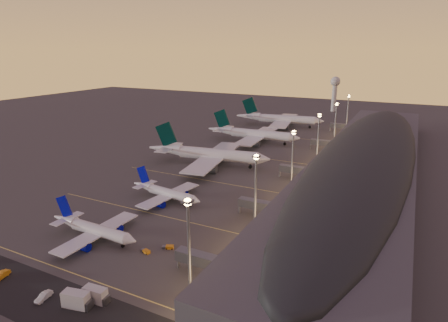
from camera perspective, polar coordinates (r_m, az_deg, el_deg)
ground at (r=141.83m, az=-9.03°, el=-7.29°), size 700.00×700.00×0.00m
airliner_narrow_south at (r=125.65m, az=-19.35°, el=-9.76°), size 34.59×30.80×12.39m
airliner_narrow_north at (r=149.09m, az=-8.90°, el=-4.75°), size 34.15×30.72×12.19m
airliner_wide_near at (r=192.02m, az=-2.55°, el=1.06°), size 65.82×60.58×21.08m
airliner_wide_mid at (r=240.03m, az=4.35°, el=4.14°), size 61.83×56.28×19.80m
airliner_wide_far at (r=291.75m, az=8.40°, el=6.35°), size 67.47×62.04×21.60m
terminal_building at (r=183.82m, az=20.97°, el=0.31°), size 56.35×255.00×17.46m
light_masts at (r=178.62m, az=12.76°, el=3.48°), size 2.20×217.20×25.90m
radar_tower at (r=372.03m, az=16.54°, el=10.60°), size 9.00×9.00×32.50m
service_lane at (r=107.63m, az=-27.47°, el=-17.51°), size 260.00×16.00×0.01m
lane_markings at (r=173.34m, az=-1.34°, el=-2.55°), size 90.00×180.36×0.00m
baggage_tug_a at (r=114.86m, az=-11.86°, el=-13.30°), size 3.42×2.01×0.96m
baggage_tug_b at (r=115.77m, az=-8.49°, el=-12.84°), size 3.65×2.54×1.02m
catering_truck_a at (r=97.82m, az=-21.45°, el=-19.13°), size 7.21×3.96×3.83m
catering_truck_b at (r=98.17m, az=-18.86°, el=-18.78°), size 6.47×2.95×3.54m
service_van_b at (r=116.82m, az=-30.89°, el=-14.76°), size 2.83×5.35×1.67m
service_van_c at (r=103.83m, az=-25.78°, el=-18.10°), size 2.35×4.88×1.54m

